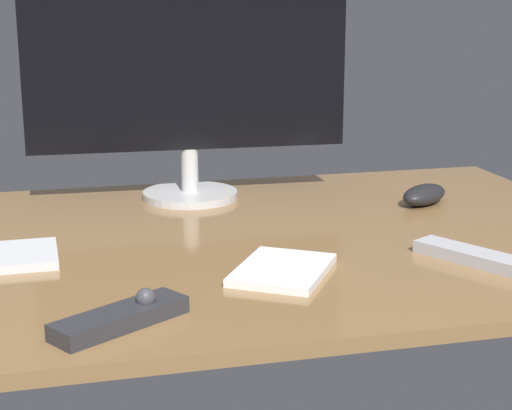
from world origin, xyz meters
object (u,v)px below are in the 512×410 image
(media_remote, at_px, (122,316))
(monitor, at_px, (188,73))
(notepad, at_px, (283,270))
(tv_remote, at_px, (478,257))
(computer_mouse, at_px, (424,195))

(media_remote, bearing_deg, monitor, 41.01)
(monitor, xyz_separation_m, notepad, (0.05, -0.47, -0.23))
(tv_remote, bearing_deg, media_remote, -107.16)
(monitor, height_order, computer_mouse, monitor)
(tv_remote, height_order, notepad, tv_remote)
(monitor, bearing_deg, tv_remote, -53.88)
(computer_mouse, height_order, tv_remote, computer_mouse)
(media_remote, distance_m, notepad, 0.27)
(monitor, relative_size, notepad, 3.73)
(monitor, bearing_deg, computer_mouse, -18.36)
(computer_mouse, distance_m, media_remote, 0.74)
(media_remote, height_order, notepad, media_remote)
(tv_remote, bearing_deg, computer_mouse, 138.33)
(media_remote, height_order, tv_remote, media_remote)
(computer_mouse, relative_size, media_remote, 0.67)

